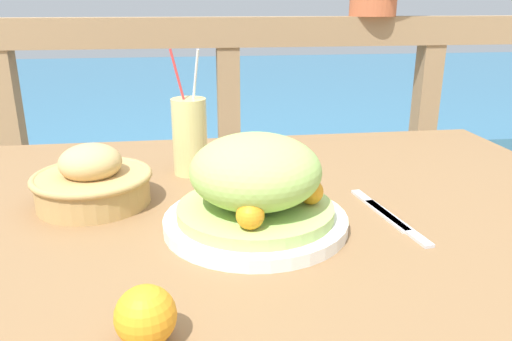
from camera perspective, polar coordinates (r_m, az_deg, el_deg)
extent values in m
cube|color=olive|center=(0.90, 1.29, -4.51)|extent=(1.25, 0.88, 0.04)
cube|color=olive|center=(1.45, -24.62, -12.23)|extent=(0.06, 0.06, 0.66)
cube|color=olive|center=(1.56, 20.09, -9.52)|extent=(0.06, 0.06, 0.66)
cube|color=#937551|center=(1.62, -3.31, 15.53)|extent=(2.80, 0.08, 0.09)
cube|color=#937551|center=(1.80, -25.26, -2.17)|extent=(0.07, 0.07, 0.90)
cube|color=#937551|center=(1.72, -3.00, -1.25)|extent=(0.07, 0.07, 0.90)
cube|color=#937551|center=(1.90, 18.00, -0.21)|extent=(0.07, 0.07, 0.90)
cube|color=teal|center=(4.19, -6.06, 7.22)|extent=(12.00, 4.00, 0.42)
cylinder|color=white|center=(0.78, -0.05, -5.84)|extent=(0.29, 0.29, 0.02)
cylinder|color=#A8C66B|center=(0.78, -0.05, -4.57)|extent=(0.24, 0.24, 0.02)
ellipsoid|color=#9EC660|center=(0.75, -0.05, -0.04)|extent=(0.20, 0.20, 0.11)
sphere|color=orange|center=(0.77, 6.26, -2.42)|extent=(0.04, 0.04, 0.04)
sphere|color=orange|center=(0.82, -4.91, -1.28)|extent=(0.04, 0.04, 0.04)
sphere|color=orange|center=(0.69, -0.67, -5.15)|extent=(0.04, 0.04, 0.04)
cylinder|color=#DBCC7F|center=(1.02, -7.57, 3.86)|extent=(0.07, 0.07, 0.15)
cylinder|color=red|center=(1.00, -8.10, 7.45)|extent=(0.05, 0.04, 0.21)
cylinder|color=white|center=(1.01, -7.21, 7.67)|extent=(0.03, 0.06, 0.21)
cylinder|color=tan|center=(0.91, -18.09, -2.01)|extent=(0.19, 0.19, 0.05)
torus|color=tan|center=(0.91, -18.24, -0.64)|extent=(0.20, 0.20, 0.01)
ellipsoid|color=tan|center=(0.90, -18.40, 0.88)|extent=(0.11, 0.11, 0.06)
cube|color=silver|center=(0.87, 13.84, -4.35)|extent=(0.04, 0.18, 0.00)
cube|color=silver|center=(0.83, 15.75, -5.66)|extent=(0.04, 0.18, 0.00)
sphere|color=orange|center=(0.54, -12.51, -15.91)|extent=(0.06, 0.06, 0.06)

